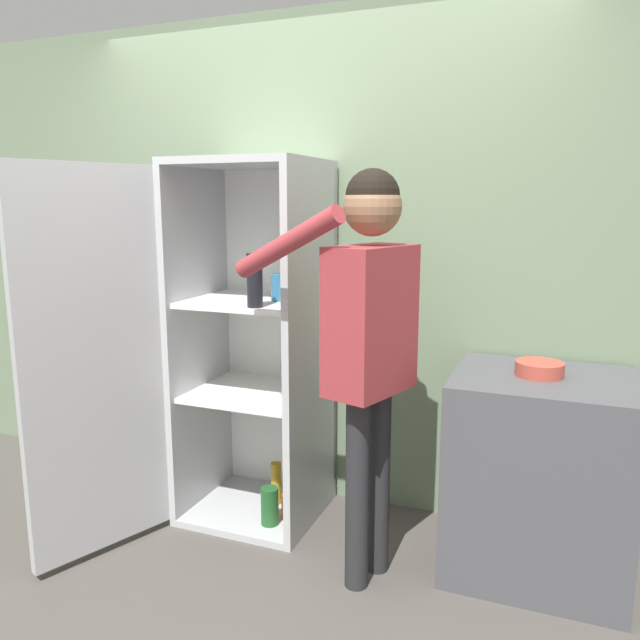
# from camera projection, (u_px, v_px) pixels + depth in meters

# --- Properties ---
(ground_plane) EXTENTS (12.00, 12.00, 0.00)m
(ground_plane) POSITION_uv_depth(u_px,v_px,m) (232.00, 585.00, 2.65)
(ground_plane) COLOR #4C4742
(wall_back) EXTENTS (7.00, 0.06, 2.55)m
(wall_back) POSITION_uv_depth(u_px,v_px,m) (317.00, 265.00, 3.30)
(wall_back) COLOR gray
(wall_back) RESTS_ON ground_plane
(refrigerator) EXTENTS (0.95, 1.23, 1.80)m
(refrigerator) POSITION_uv_depth(u_px,v_px,m) (225.00, 347.00, 3.08)
(refrigerator) COLOR #B7BABC
(refrigerator) RESTS_ON ground_plane
(person) EXTENTS (0.74, 0.49, 1.73)m
(person) POSITION_uv_depth(u_px,v_px,m) (369.00, 321.00, 2.50)
(person) COLOR #262628
(person) RESTS_ON ground_plane
(counter) EXTENTS (0.74, 0.64, 0.88)m
(counter) POSITION_uv_depth(u_px,v_px,m) (539.00, 475.00, 2.70)
(counter) COLOR #4C4C51
(counter) RESTS_ON ground_plane
(bowl) EXTENTS (0.20, 0.20, 0.06)m
(bowl) POSITION_uv_depth(u_px,v_px,m) (539.00, 369.00, 2.62)
(bowl) COLOR #B24738
(bowl) RESTS_ON counter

